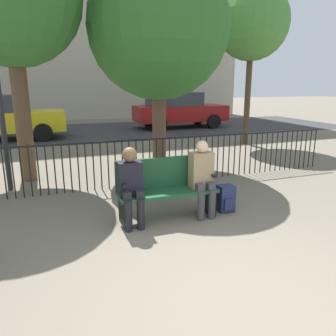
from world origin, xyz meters
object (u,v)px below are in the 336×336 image
parked_car_0 (178,109)px  parked_car_1 (0,117)px  seated_person_0 (131,183)px  backpack (226,199)px  seated_person_1 (202,175)px  park_bench (166,187)px  tree_0 (158,28)px  tree_2 (252,23)px

parked_car_0 → parked_car_1: same height
parked_car_1 → seated_person_0: bearing=-73.5°
backpack → parked_car_1: size_ratio=0.10×
seated_person_1 → parked_car_1: (-3.74, 8.83, 0.19)m
seated_person_1 → parked_car_1: size_ratio=0.28×
park_bench → parked_car_1: 9.28m
seated_person_1 → backpack: 0.63m
tree_0 → tree_2: (3.82, 2.14, 0.65)m
seated_person_0 → tree_2: bearing=44.7°
seated_person_0 → backpack: size_ratio=2.69×
seated_person_0 → tree_0: tree_0 is taller
park_bench → tree_2: tree_2 is taller
seated_person_1 → seated_person_0: bearing=-179.9°
park_bench → parked_car_0: size_ratio=0.36×
seated_person_0 → tree_0: bearing=64.7°
backpack → seated_person_1: bearing=-177.1°
seated_person_0 → seated_person_1: seated_person_1 is taller
tree_2 → backpack: bearing=-125.6°
tree_2 → park_bench: bearing=-132.7°
seated_person_0 → tree_0: 4.24m
seated_person_0 → parked_car_1: size_ratio=0.27×
seated_person_0 → parked_car_1: parked_car_1 is taller
park_bench → backpack: park_bench is taller
seated_person_1 → tree_0: (0.34, 3.07, 2.53)m
seated_person_1 → tree_0: bearing=83.7°
backpack → parked_car_0: parked_car_0 is taller
park_bench → tree_0: (0.88, 2.95, 2.70)m
tree_2 → parked_car_0: (-0.60, 4.66, -2.99)m
parked_car_1 → backpack: bearing=-64.6°
seated_person_1 → parked_car_1: parked_car_1 is taller
seated_person_0 → parked_car_0: 10.93m
park_bench → backpack: size_ratio=3.50×
seated_person_1 → parked_car_0: bearing=70.2°
parked_car_0 → parked_car_1: bearing=-171.8°
park_bench → seated_person_1: 0.58m
tree_0 → parked_car_0: size_ratio=1.14×
park_bench → parked_car_1: bearing=110.2°
tree_0 → parked_car_1: bearing=125.3°
backpack → parked_car_0: (3.12, 9.86, 0.63)m
backpack → parked_car_1: 9.77m
park_bench → parked_car_1: (-3.20, 8.70, 0.36)m
seated_person_1 → parked_car_0: (3.56, 9.88, 0.19)m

